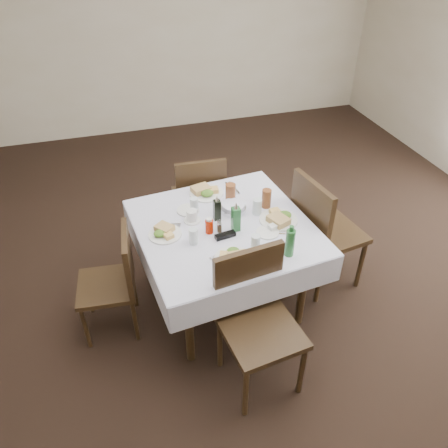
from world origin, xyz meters
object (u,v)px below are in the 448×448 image
(chair_east, at_px, (321,227))
(ketchup_bottle, at_px, (209,226))
(water_e, at_px, (257,207))
(dining_table, at_px, (224,235))
(water_s, at_px, (256,243))
(chair_west, at_px, (117,277))
(oil_cruet_green, at_px, (236,218))
(bread_basket, at_px, (233,208))
(green_bottle, at_px, (290,242))
(chair_north, at_px, (200,195))
(water_n, at_px, (194,205))
(oil_cruet_dark, at_px, (217,209))
(chair_south, at_px, (255,312))
(coffee_mug, at_px, (192,216))
(water_w, at_px, (194,236))

(chair_east, distance_m, ketchup_bottle, 0.95)
(water_e, bearing_deg, dining_table, -165.18)
(water_s, height_order, ketchup_bottle, ketchup_bottle)
(chair_west, bearing_deg, water_e, 4.92)
(oil_cruet_green, bearing_deg, dining_table, 132.99)
(dining_table, relative_size, bread_basket, 6.96)
(green_bottle, bearing_deg, chair_north, 104.04)
(chair_west, bearing_deg, chair_north, 44.91)
(dining_table, bearing_deg, water_n, 124.20)
(oil_cruet_dark, bearing_deg, oil_cruet_green, -60.44)
(chair_south, distance_m, chair_east, 1.04)
(chair_north, bearing_deg, chair_south, -90.38)
(water_n, distance_m, water_e, 0.47)
(chair_south, height_order, coffee_mug, chair_south)
(chair_east, xyz_separation_m, oil_cruet_dark, (-0.82, 0.10, 0.27))
(chair_west, bearing_deg, chair_south, -39.15)
(chair_east, height_order, water_n, chair_east)
(oil_cruet_green, height_order, coffee_mug, oil_cruet_green)
(chair_west, xyz_separation_m, water_w, (0.55, -0.11, 0.33))
(chair_west, bearing_deg, coffee_mug, 13.42)
(oil_cruet_dark, xyz_separation_m, ketchup_bottle, (-0.10, -0.14, -0.03))
(dining_table, height_order, coffee_mug, coffee_mug)
(water_s, xyz_separation_m, ketchup_bottle, (-0.25, 0.27, -0.00))
(oil_cruet_dark, bearing_deg, chair_north, 86.96)
(chair_north, distance_m, chair_south, 1.48)
(chair_east, bearing_deg, ketchup_bottle, -177.81)
(water_s, distance_m, bread_basket, 0.48)
(chair_west, distance_m, green_bottle, 1.26)
(water_n, bearing_deg, coffee_mug, -110.73)
(chair_east, relative_size, water_e, 8.14)
(water_s, height_order, oil_cruet_dark, oil_cruet_dark)
(chair_west, xyz_separation_m, coffee_mug, (0.60, 0.14, 0.31))
(dining_table, distance_m, coffee_mug, 0.27)
(water_e, relative_size, oil_cruet_dark, 0.61)
(chair_north, xyz_separation_m, oil_cruet_green, (0.05, -0.87, 0.33))
(chair_north, height_order, water_w, chair_north)
(chair_west, bearing_deg, chair_east, 0.28)
(dining_table, bearing_deg, oil_cruet_green, -47.01)
(chair_south, relative_size, oil_cruet_green, 4.18)
(chair_west, distance_m, coffee_mug, 0.70)
(water_n, height_order, ketchup_bottle, ketchup_bottle)
(chair_west, xyz_separation_m, bread_basket, (0.93, 0.18, 0.30))
(chair_east, relative_size, water_w, 8.68)
(water_e, distance_m, water_w, 0.58)
(chair_east, distance_m, water_s, 0.77)
(chair_north, xyz_separation_m, oil_cruet_dark, (-0.04, -0.71, 0.32))
(oil_cruet_green, relative_size, green_bottle, 1.00)
(chair_north, relative_size, oil_cruet_dark, 4.49)
(bread_basket, xyz_separation_m, oil_cruet_green, (-0.05, -0.23, 0.07))
(chair_east, relative_size, water_n, 8.87)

